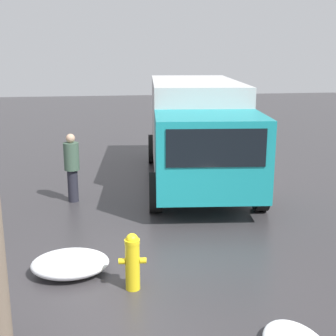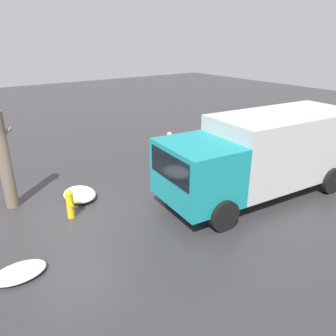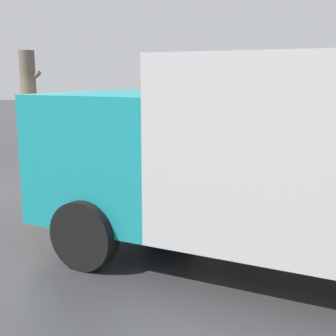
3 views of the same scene
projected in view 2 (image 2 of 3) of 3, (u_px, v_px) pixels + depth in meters
name	position (u px, v px, depth m)	size (l,w,h in m)	color
ground_plane	(72.00, 217.00, 9.75)	(60.00, 60.00, 0.00)	#333033
fire_hydrant	(70.00, 203.00, 9.57)	(0.33, 0.43, 0.90)	yellow
tree_trunk	(4.00, 161.00, 9.81)	(0.59, 0.38, 3.04)	#6B5B4C
delivery_truck	(265.00, 152.00, 10.74)	(7.16, 3.18, 2.68)	teal
pedestrian	(169.00, 151.00, 12.65)	(0.36, 0.36, 1.65)	#23232D
snow_pile_by_hydrant	(19.00, 273.00, 7.31)	(1.18, 0.76, 0.20)	white
snow_pile_curbside	(80.00, 194.00, 10.77)	(1.00, 1.26, 0.34)	white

